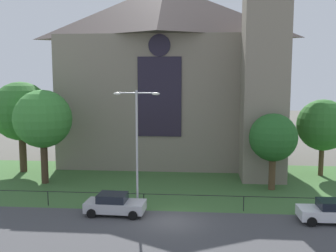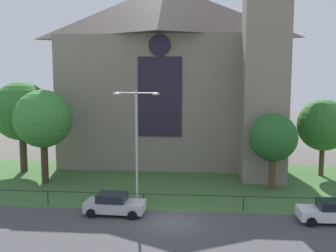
{
  "view_description": "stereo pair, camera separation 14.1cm",
  "coord_description": "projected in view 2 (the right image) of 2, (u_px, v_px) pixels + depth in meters",
  "views": [
    {
      "loc": [
        1.95,
        -25.74,
        9.75
      ],
      "look_at": [
        -0.9,
        8.0,
        5.5
      ],
      "focal_mm": 42.39,
      "sensor_mm": 36.0,
      "label": 1
    },
    {
      "loc": [
        2.09,
        -25.72,
        9.75
      ],
      "look_at": [
        -0.9,
        8.0,
        5.5
      ],
      "focal_mm": 42.39,
      "sensor_mm": 36.0,
      "label": 2
    }
  ],
  "objects": [
    {
      "name": "iron_railing",
      "position": [
        143.0,
        196.0,
        29.37
      ],
      "size": [
        29.4,
        0.07,
        1.13
      ],
      "color": "black",
      "rests_on": "ground"
    },
    {
      "name": "grass_verge",
      "position": [
        178.0,
        188.0,
        34.73
      ],
      "size": [
        120.0,
        20.0,
        0.01
      ],
      "primitive_type": "cube",
      "color": "#3D6633",
      "rests_on": "ground"
    },
    {
      "name": "parked_car_silver",
      "position": [
        114.0,
        204.0,
        28.1
      ],
      "size": [
        4.28,
        2.18,
        1.51
      ],
      "rotation": [
        0.0,
        0.0,
        -0.05
      ],
      "color": "#B7B7BC",
      "rests_on": "ground"
    },
    {
      "name": "church_building",
      "position": [
        172.0,
        72.0,
        44.73
      ],
      "size": [
        23.2,
        16.2,
        26.0
      ],
      "color": "gray",
      "rests_on": "ground"
    },
    {
      "name": "tree_right_near",
      "position": [
        273.0,
        138.0,
        33.79
      ],
      "size": [
        4.11,
        4.11,
        6.64
      ],
      "color": "#4C3823",
      "rests_on": "ground"
    },
    {
      "name": "streetlamp_near",
      "position": [
        137.0,
        135.0,
        28.74
      ],
      "size": [
        3.37,
        0.26,
        8.77
      ],
      "color": "#B2B2B7",
      "rests_on": "ground"
    },
    {
      "name": "tree_right_far",
      "position": [
        323.0,
        125.0,
        38.61
      ],
      "size": [
        5.01,
        5.01,
        7.54
      ],
      "color": "#4C3823",
      "rests_on": "ground"
    },
    {
      "name": "tree_left_far",
      "position": [
        22.0,
        111.0,
        40.15
      ],
      "size": [
        5.94,
        5.94,
        9.23
      ],
      "color": "#423021",
      "rests_on": "ground"
    },
    {
      "name": "road_asphalt",
      "position": [
        168.0,
        233.0,
        24.85
      ],
      "size": [
        120.0,
        8.0,
        0.01
      ],
      "primitive_type": "cube",
      "color": "#424244",
      "rests_on": "ground"
    },
    {
      "name": "ground",
      "position": [
        180.0,
        182.0,
        36.71
      ],
      "size": [
        160.0,
        160.0,
        0.0
      ],
      "primitive_type": "plane",
      "color": "#56544C"
    },
    {
      "name": "tree_left_near",
      "position": [
        43.0,
        119.0,
        35.81
      ],
      "size": [
        5.25,
        5.25,
        8.57
      ],
      "color": "#423021",
      "rests_on": "ground"
    },
    {
      "name": "parked_car_white",
      "position": [
        331.0,
        212.0,
        26.54
      ],
      "size": [
        4.24,
        2.11,
        1.51
      ],
      "rotation": [
        0.0,
        0.0,
        3.17
      ],
      "color": "silver",
      "rests_on": "ground"
    }
  ]
}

